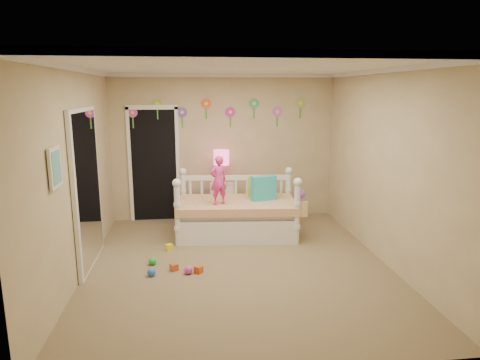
{
  "coord_description": "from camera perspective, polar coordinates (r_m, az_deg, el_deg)",
  "views": [
    {
      "loc": [
        -0.6,
        -5.28,
        2.31
      ],
      "look_at": [
        0.1,
        0.6,
        1.05
      ],
      "focal_mm": 31.48,
      "sensor_mm": 36.0,
      "label": 1
    }
  ],
  "objects": [
    {
      "name": "pillow_lime",
      "position": [
        6.97,
        2.66,
        -0.91
      ],
      "size": [
        0.39,
        0.18,
        0.35
      ],
      "primitive_type": "cube",
      "rotation": [
        0.0,
        0.0,
        -0.12
      ],
      "color": "#A0D03F",
      "rests_on": "daybed"
    },
    {
      "name": "floor",
      "position": [
        5.8,
        -0.28,
        -11.47
      ],
      "size": [
        4.0,
        4.5,
        0.01
      ],
      "primitive_type": "cube",
      "color": "#7F684C",
      "rests_on": "ground"
    },
    {
      "name": "back_wall",
      "position": [
        7.63,
        -2.23,
        4.39
      ],
      "size": [
        4.0,
        0.01,
        2.6
      ],
      "primitive_type": "cube",
      "color": "tan",
      "rests_on": "floor"
    },
    {
      "name": "daybed",
      "position": [
        6.79,
        -0.46,
        -3.3
      ],
      "size": [
        1.99,
        1.18,
        1.04
      ],
      "primitive_type": null,
      "rotation": [
        0.0,
        0.0,
        -0.08
      ],
      "color": "white",
      "rests_on": "floor"
    },
    {
      "name": "pillow_turquoise",
      "position": [
        6.78,
        3.22,
        -1.1
      ],
      "size": [
        0.42,
        0.23,
        0.4
      ],
      "primitive_type": "cube",
      "rotation": [
        0.0,
        0.0,
        0.24
      ],
      "color": "#23AFB0",
      "rests_on": "daybed"
    },
    {
      "name": "hanging_bag",
      "position": [
        6.46,
        8.11,
        -3.19
      ],
      "size": [
        0.2,
        0.16,
        0.36
      ],
      "primitive_type": null,
      "color": "beige",
      "rests_on": "daybed"
    },
    {
      "name": "crown_molding",
      "position": [
        5.32,
        -0.31,
        14.8
      ],
      "size": [
        4.0,
        4.5,
        0.06
      ],
      "primitive_type": null,
      "color": "white",
      "rests_on": "ceiling"
    },
    {
      "name": "wall_picture",
      "position": [
        4.65,
        -23.79,
        1.57
      ],
      "size": [
        0.05,
        0.34,
        0.42
      ],
      "primitive_type": "cube",
      "color": "white",
      "rests_on": "left_wall"
    },
    {
      "name": "mirror_closet",
      "position": [
        5.88,
        -19.98,
        -1.1
      ],
      "size": [
        0.07,
        1.3,
        2.1
      ],
      "primitive_type": "cube",
      "color": "white",
      "rests_on": "left_wall"
    },
    {
      "name": "flower_decals",
      "position": [
        7.55,
        -2.95,
        9.18
      ],
      "size": [
        3.4,
        0.02,
        0.5
      ],
      "primitive_type": null,
      "color": "#B2668C",
      "rests_on": "back_wall"
    },
    {
      "name": "child",
      "position": [
        6.49,
        -2.94,
        -0.03
      ],
      "size": [
        0.33,
        0.27,
        0.76
      ],
      "primitive_type": "imported",
      "rotation": [
        0.0,
        0.0,
        3.53
      ],
      "color": "#F23799",
      "rests_on": "daybed"
    },
    {
      "name": "closet_doorway",
      "position": [
        7.65,
        -11.58,
        2.17
      ],
      "size": [
        0.9,
        0.04,
        2.07
      ],
      "primitive_type": "cube",
      "color": "black",
      "rests_on": "back_wall"
    },
    {
      "name": "left_wall",
      "position": [
        5.56,
        -21.25,
        0.71
      ],
      "size": [
        0.01,
        4.5,
        2.6
      ],
      "primitive_type": "cube",
      "color": "tan",
      "rests_on": "floor"
    },
    {
      "name": "right_wall",
      "position": [
        5.98,
        19.13,
        1.61
      ],
      "size": [
        0.01,
        4.5,
        2.6
      ],
      "primitive_type": "cube",
      "color": "tan",
      "rests_on": "floor"
    },
    {
      "name": "ceiling",
      "position": [
        5.33,
        -0.31,
        15.12
      ],
      "size": [
        4.0,
        4.5,
        0.01
      ],
      "primitive_type": "cube",
      "color": "white",
      "rests_on": "floor"
    },
    {
      "name": "nightstand",
      "position": [
        7.51,
        -2.49,
        -3.15
      ],
      "size": [
        0.42,
        0.33,
        0.7
      ],
      "primitive_type": "cube",
      "rotation": [
        0.0,
        0.0,
        -0.02
      ],
      "color": "white",
      "rests_on": "floor"
    },
    {
      "name": "toy_scatter",
      "position": [
        5.83,
        -8.11,
        -10.89
      ],
      "size": [
        1.12,
        1.47,
        0.11
      ],
      "primitive_type": null,
      "rotation": [
        0.0,
        0.0,
        0.27
      ],
      "color": "#996666",
      "rests_on": "floor"
    },
    {
      "name": "table_lamp",
      "position": [
        7.35,
        -2.54,
        2.49
      ],
      "size": [
        0.27,
        0.27,
        0.6
      ],
      "color": "#E81E5B",
      "rests_on": "nightstand"
    }
  ]
}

